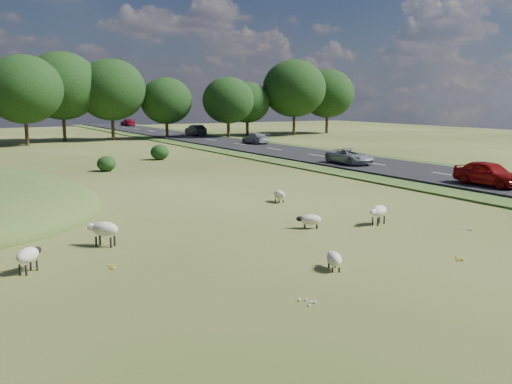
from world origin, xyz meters
TOP-DOWN VIEW (x-y plane):
  - ground at (0.00, 20.00)m, footprint 160.00×160.00m
  - road at (20.00, 30.00)m, footprint 8.00×150.00m
  - treeline at (-1.06, 55.44)m, footprint 96.28×14.66m
  - shrubs at (-2.97, 28.69)m, footprint 22.42×8.49m
  - sheep_0 at (-0.58, -5.83)m, footprint 0.76×1.09m
  - sheep_1 at (5.30, -1.31)m, footprint 1.28×0.84m
  - sheep_2 at (-9.41, -1.21)m, footprint 1.06×1.09m
  - sheep_3 at (2.20, -0.44)m, footprint 1.11×0.88m
  - sheep_4 at (4.43, 5.68)m, footprint 0.63×1.16m
  - sheep_5 at (-6.39, 0.96)m, footprint 1.22×1.24m
  - car_0 at (18.10, 3.09)m, footprint 1.82×4.52m
  - car_1 at (21.90, 39.55)m, footprint 1.79×4.40m
  - car_3 at (18.10, 16.76)m, footprint 2.11×4.57m
  - car_4 at (21.90, 57.59)m, footprint 1.61×4.63m
  - car_5 at (21.90, 91.26)m, footprint 1.92×4.72m

SIDE VIEW (x-z plane):
  - ground at x=0.00m, z-range 0.00..0.00m
  - road at x=20.00m, z-range 0.00..0.25m
  - sheep_0 at x=-0.58m, z-range 0.08..0.69m
  - sheep_3 at x=2.20m, z-range 0.08..0.72m
  - sheep_4 at x=4.43m, z-range 0.09..0.74m
  - sheep_2 at x=-9.41m, z-range 0.17..1.00m
  - sheep_1 at x=5.30m, z-range 0.17..1.06m
  - sheep_5 at x=-6.39m, z-range 0.19..1.15m
  - shrubs at x=-2.97m, z-range -0.03..1.38m
  - car_3 at x=18.10m, z-range 0.25..1.52m
  - car_1 at x=21.90m, z-range 0.25..1.53m
  - car_5 at x=21.90m, z-range 0.25..1.62m
  - car_4 at x=21.90m, z-range 0.25..1.77m
  - car_0 at x=18.10m, z-range 0.25..1.79m
  - treeline at x=-1.06m, z-range 0.72..12.41m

